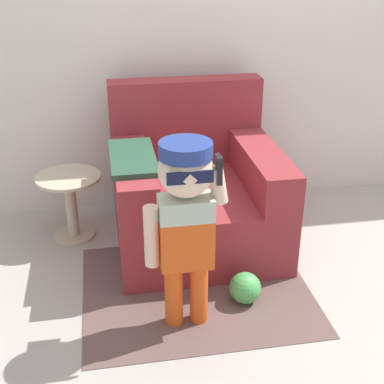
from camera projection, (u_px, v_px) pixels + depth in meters
name	position (u px, v px, depth m)	size (l,w,h in m)	color
ground_plane	(235.00, 245.00, 3.40)	(10.00, 10.00, 0.00)	#ADA89E
wall_back	(214.00, 17.00, 3.50)	(10.00, 0.05, 2.60)	silver
armchair	(194.00, 192.00, 3.35)	(1.01, 1.01, 0.96)	maroon
person_child	(185.00, 208.00, 2.45)	(0.40, 0.30, 0.97)	#E05119
side_table	(71.00, 200.00, 3.40)	(0.41, 0.41, 0.43)	beige
rug	(196.00, 289.00, 2.98)	(1.24, 1.05, 0.01)	brown
toy_ball	(245.00, 288.00, 2.85)	(0.17, 0.17, 0.17)	#4CB256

